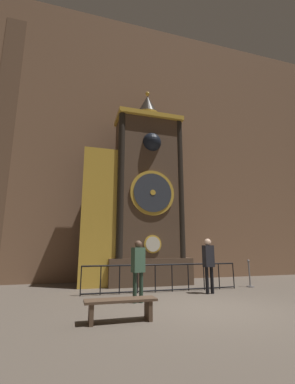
{
  "coord_description": "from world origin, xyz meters",
  "views": [
    {
      "loc": [
        -3.4,
        -6.01,
        1.46
      ],
      "look_at": [
        -0.29,
        4.6,
        3.86
      ],
      "focal_mm": 24.0,
      "sensor_mm": 36.0,
      "label": 1
    }
  ],
  "objects": [
    {
      "name": "visitor_bench",
      "position": [
        -2.35,
        -0.5,
        0.32
      ],
      "size": [
        1.47,
        0.4,
        0.44
      ],
      "color": "brown",
      "rests_on": "ground_plane"
    },
    {
      "name": "railing_fence",
      "position": [
        -0.29,
        2.61,
        0.51
      ],
      "size": [
        5.52,
        0.05,
        0.91
      ],
      "color": "black",
      "rests_on": "ground_plane"
    },
    {
      "name": "visitor_far",
      "position": [
        1.03,
        1.87,
        1.07
      ],
      "size": [
        0.36,
        0.26,
        1.76
      ],
      "rotation": [
        0.0,
        0.0,
        0.13
      ],
      "color": "black",
      "rests_on": "ground_plane"
    },
    {
      "name": "visitor_near",
      "position": [
        -1.56,
        1.17,
        1.0
      ],
      "size": [
        0.39,
        0.31,
        1.66
      ],
      "rotation": [
        0.0,
        0.0,
        0.28
      ],
      "color": "#213427",
      "rests_on": "ground_plane"
    },
    {
      "name": "cathedral_back_wall",
      "position": [
        -0.09,
        6.09,
        6.92
      ],
      "size": [
        24.0,
        0.32,
        13.87
      ],
      "color": "#846047",
      "rests_on": "ground_plane"
    },
    {
      "name": "ground_plane",
      "position": [
        0.0,
        0.0,
        0.0
      ],
      "size": [
        28.0,
        28.0,
        0.0
      ],
      "primitive_type": "plane",
      "color": "brown"
    },
    {
      "name": "stanchion_post",
      "position": [
        3.25,
        2.75,
        0.33
      ],
      "size": [
        0.28,
        0.28,
        1.01
      ],
      "color": "gray",
      "rests_on": "ground_plane"
    },
    {
      "name": "clock_tower",
      "position": [
        -0.73,
        4.57,
        3.61
      ],
      "size": [
        4.52,
        1.85,
        8.81
      ],
      "color": "brown",
      "rests_on": "ground_plane"
    }
  ]
}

